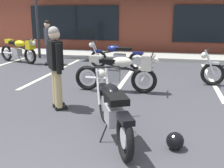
{
  "coord_description": "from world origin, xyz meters",
  "views": [
    {
      "loc": [
        1.31,
        -1.21,
        1.92
      ],
      "look_at": [
        0.19,
        3.87,
        0.55
      ],
      "focal_mm": 43.2,
      "sensor_mm": 36.0,
      "label": 1
    }
  ],
  "objects_px": {
    "motorcycle_silver_naked": "(19,49)",
    "helmet_on_pavement": "(175,141)",
    "motorcycle_green_cafe_racer": "(120,71)",
    "person_near_building": "(56,63)",
    "motorcycle_black_cruiser": "(117,56)",
    "motorcycle_foreground_classic": "(113,109)",
    "person_in_shorts_foreground": "(48,40)"
  },
  "relations": [
    {
      "from": "motorcycle_black_cruiser",
      "to": "motorcycle_green_cafe_racer",
      "type": "xyz_separation_m",
      "value": [
        0.65,
        -2.83,
        0.07
      ]
    },
    {
      "from": "motorcycle_silver_naked",
      "to": "person_in_shorts_foreground",
      "type": "bearing_deg",
      "value": -9.87
    },
    {
      "from": "motorcycle_silver_naked",
      "to": "person_near_building",
      "type": "xyz_separation_m",
      "value": [
        3.67,
        -4.72,
        0.42
      ]
    },
    {
      "from": "motorcycle_green_cafe_racer",
      "to": "person_in_shorts_foreground",
      "type": "xyz_separation_m",
      "value": [
        -3.32,
        3.0,
        0.42
      ]
    },
    {
      "from": "motorcycle_silver_naked",
      "to": "person_in_shorts_foreground",
      "type": "xyz_separation_m",
      "value": [
        1.37,
        -0.24,
        0.42
      ]
    },
    {
      "from": "motorcycle_black_cruiser",
      "to": "motorcycle_foreground_classic",
      "type": "bearing_deg",
      "value": -79.2
    },
    {
      "from": "motorcycle_silver_naked",
      "to": "helmet_on_pavement",
      "type": "height_order",
      "value": "motorcycle_silver_naked"
    },
    {
      "from": "person_in_shorts_foreground",
      "to": "person_near_building",
      "type": "bearing_deg",
      "value": -62.79
    },
    {
      "from": "motorcycle_silver_naked",
      "to": "motorcycle_foreground_classic",
      "type": "bearing_deg",
      "value": -48.66
    },
    {
      "from": "motorcycle_black_cruiser",
      "to": "motorcycle_silver_naked",
      "type": "xyz_separation_m",
      "value": [
        -4.04,
        0.4,
        0.07
      ]
    },
    {
      "from": "person_near_building",
      "to": "helmet_on_pavement",
      "type": "relative_size",
      "value": 6.44
    },
    {
      "from": "motorcycle_green_cafe_racer",
      "to": "helmet_on_pavement",
      "type": "relative_size",
      "value": 8.1
    },
    {
      "from": "motorcycle_black_cruiser",
      "to": "motorcycle_green_cafe_racer",
      "type": "bearing_deg",
      "value": -77.08
    },
    {
      "from": "motorcycle_foreground_classic",
      "to": "motorcycle_black_cruiser",
      "type": "bearing_deg",
      "value": 100.8
    },
    {
      "from": "motorcycle_foreground_classic",
      "to": "motorcycle_green_cafe_racer",
      "type": "distance_m",
      "value": 2.54
    },
    {
      "from": "motorcycle_green_cafe_racer",
      "to": "person_near_building",
      "type": "height_order",
      "value": "person_near_building"
    },
    {
      "from": "motorcycle_foreground_classic",
      "to": "person_near_building",
      "type": "distance_m",
      "value": 1.79
    },
    {
      "from": "person_in_shorts_foreground",
      "to": "person_near_building",
      "type": "distance_m",
      "value": 5.04
    },
    {
      "from": "motorcycle_silver_naked",
      "to": "helmet_on_pavement",
      "type": "relative_size",
      "value": 7.77
    },
    {
      "from": "motorcycle_silver_naked",
      "to": "person_in_shorts_foreground",
      "type": "height_order",
      "value": "person_in_shorts_foreground"
    },
    {
      "from": "motorcycle_black_cruiser",
      "to": "motorcycle_silver_naked",
      "type": "distance_m",
      "value": 4.06
    },
    {
      "from": "motorcycle_silver_naked",
      "to": "motorcycle_green_cafe_racer",
      "type": "relative_size",
      "value": 0.96
    },
    {
      "from": "motorcycle_black_cruiser",
      "to": "helmet_on_pavement",
      "type": "height_order",
      "value": "motorcycle_black_cruiser"
    },
    {
      "from": "motorcycle_foreground_classic",
      "to": "helmet_on_pavement",
      "type": "bearing_deg",
      "value": -13.0
    },
    {
      "from": "motorcycle_foreground_classic",
      "to": "motorcycle_black_cruiser",
      "type": "distance_m",
      "value": 5.44
    },
    {
      "from": "motorcycle_silver_naked",
      "to": "person_near_building",
      "type": "distance_m",
      "value": 6.0
    },
    {
      "from": "motorcycle_green_cafe_racer",
      "to": "helmet_on_pavement",
      "type": "bearing_deg",
      "value": -63.83
    },
    {
      "from": "helmet_on_pavement",
      "to": "motorcycle_black_cruiser",
      "type": "bearing_deg",
      "value": 109.71
    },
    {
      "from": "motorcycle_green_cafe_racer",
      "to": "person_in_shorts_foreground",
      "type": "distance_m",
      "value": 4.49
    },
    {
      "from": "motorcycle_black_cruiser",
      "to": "motorcycle_green_cafe_racer",
      "type": "relative_size",
      "value": 1.0
    },
    {
      "from": "person_near_building",
      "to": "motorcycle_silver_naked",
      "type": "bearing_deg",
      "value": 127.87
    },
    {
      "from": "motorcycle_foreground_classic",
      "to": "helmet_on_pavement",
      "type": "distance_m",
      "value": 1.06
    }
  ]
}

